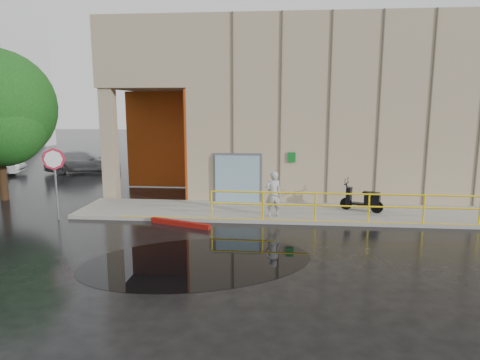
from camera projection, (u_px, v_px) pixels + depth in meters
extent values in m
plane|color=black|center=(211.00, 250.00, 12.78)|extent=(120.00, 120.00, 0.00)
cube|color=gray|center=(330.00, 213.00, 16.82)|extent=(20.00, 3.00, 0.15)
cube|color=tan|center=(357.00, 110.00, 22.32)|extent=(16.00, 10.00, 8.00)
cube|color=tan|center=(168.00, 62.00, 22.78)|extent=(4.00, 10.00, 3.00)
cube|color=tan|center=(110.00, 145.00, 19.12)|extent=(0.60, 0.60, 5.00)
cube|color=#AA3E0F|center=(163.00, 140.00, 22.01)|extent=(3.80, 0.15, 4.90)
cube|color=#AA3E0F|center=(194.00, 143.00, 20.12)|extent=(0.10, 3.50, 4.90)
cube|color=#93B2C9|center=(237.00, 179.00, 18.32)|extent=(1.90, 0.10, 2.00)
cube|color=slate|center=(237.00, 179.00, 18.40)|extent=(2.10, 0.06, 2.20)
cube|color=#0E631F|center=(292.00, 157.00, 18.01)|extent=(0.32, 0.04, 0.42)
cylinder|color=yellow|center=(342.00, 194.00, 15.28)|extent=(9.50, 0.06, 0.06)
cylinder|color=yellow|center=(342.00, 206.00, 15.36)|extent=(9.50, 0.06, 0.06)
imported|color=#AEAFB3|center=(273.00, 194.00, 15.94)|extent=(0.72, 0.59, 1.71)
cylinder|color=black|center=(346.00, 204.00, 17.10)|extent=(0.48, 0.28, 0.48)
cylinder|color=black|center=(377.00, 207.00, 16.52)|extent=(0.48, 0.28, 0.48)
cylinder|color=slate|center=(56.00, 189.00, 15.97)|extent=(0.08, 0.08, 2.37)
cylinder|color=#B61931|center=(54.00, 159.00, 15.74)|extent=(0.78, 0.32, 0.82)
cylinder|color=white|center=(53.00, 159.00, 15.72)|extent=(0.61, 0.23, 0.65)
cube|color=maroon|center=(180.00, 223.00, 15.35)|extent=(2.32, 0.96, 0.18)
cube|color=black|center=(198.00, 261.00, 11.88)|extent=(7.43, 5.89, 0.01)
imported|color=#A1A3A8|center=(83.00, 161.00, 27.44)|extent=(5.04, 3.67, 1.36)
cylinder|color=black|center=(2.00, 171.00, 19.29)|extent=(0.36, 0.36, 2.66)
sphere|color=#245C1D|center=(3.00, 125.00, 18.38)|extent=(3.56, 3.56, 3.56)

